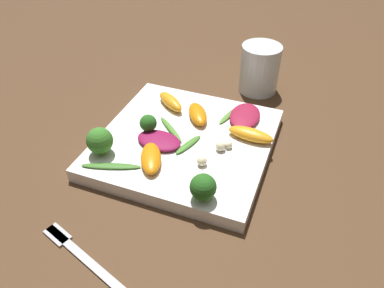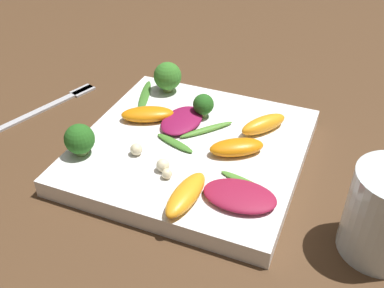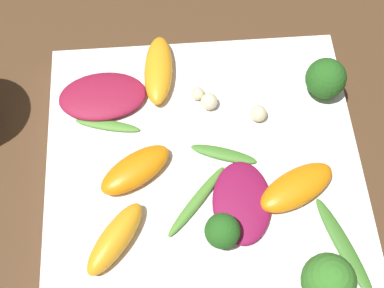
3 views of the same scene
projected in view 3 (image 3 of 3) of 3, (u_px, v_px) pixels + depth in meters
name	position (u px, v px, depth m)	size (l,w,h in m)	color
ground_plane	(204.00, 180.00, 0.51)	(2.40, 2.40, 0.00)	#4C331E
plate	(204.00, 175.00, 0.49)	(0.29, 0.29, 0.02)	white
radicchio_leaf_0	(242.00, 202.00, 0.46)	(0.08, 0.06, 0.01)	maroon
radicchio_leaf_1	(103.00, 96.00, 0.51)	(0.06, 0.09, 0.01)	maroon
orange_segment_0	(115.00, 239.00, 0.44)	(0.07, 0.06, 0.02)	orange
orange_segment_1	(297.00, 187.00, 0.47)	(0.06, 0.08, 0.02)	orange
orange_segment_2	(158.00, 70.00, 0.52)	(0.08, 0.03, 0.02)	orange
orange_segment_3	(135.00, 165.00, 0.48)	(0.06, 0.08, 0.02)	orange
broccoli_floret_0	(328.00, 281.00, 0.41)	(0.04, 0.04, 0.05)	#84AD5B
broccoli_floret_1	(222.00, 231.00, 0.44)	(0.03, 0.03, 0.03)	#7A9E51
broccoli_floret_2	(326.00, 79.00, 0.50)	(0.04, 0.04, 0.04)	#84AD5B
arugula_sprig_0	(197.00, 201.00, 0.47)	(0.07, 0.06, 0.01)	#518E33
arugula_sprig_1	(224.00, 154.00, 0.49)	(0.03, 0.06, 0.01)	#47842D
arugula_sprig_2	(108.00, 125.00, 0.50)	(0.03, 0.06, 0.00)	#518E33
arugula_sprig_3	(344.00, 247.00, 0.45)	(0.09, 0.04, 0.00)	#3D7528
macadamia_nut_0	(258.00, 113.00, 0.50)	(0.02, 0.02, 0.02)	beige
macadamia_nut_1	(194.00, 94.00, 0.51)	(0.01, 0.01, 0.01)	beige
macadamia_nut_2	(209.00, 101.00, 0.51)	(0.02, 0.02, 0.02)	beige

